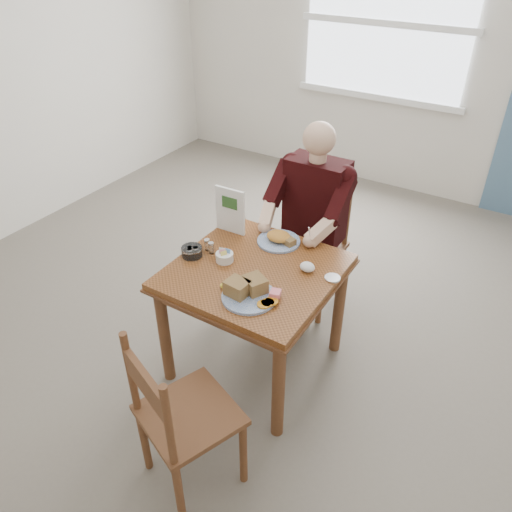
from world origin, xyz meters
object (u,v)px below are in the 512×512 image
Objects in this scene: near_plate at (249,291)px; far_plate at (280,239)px; chair_far at (314,244)px; chair_near at (181,418)px; table at (255,284)px; diner at (311,209)px.

far_plate is (-0.12, 0.55, -0.01)m from near_plate.
chair_far is 2.70× the size of near_plate.
chair_far is at bearing 94.73° from chair_near.
far_plate reaches higher than table.
diner is (-0.14, 1.58, 0.33)m from chair_near.
table is 0.73m from diner.
chair_far is 2.79× the size of far_plate.
near_plate is (0.11, -1.03, 0.31)m from chair_far.
diner is at bearing 95.00° from chair_near.
table is 0.90m from chair_near.
table is 2.61× the size of near_plate.
near_plate is at bearing -84.03° from chair_far.
chair_far is 0.34m from diner.
chair_near is at bearing -85.27° from chair_far.
table is 0.66× the size of diner.
far_plate is at bearing -91.97° from chair_far.
near_plate is (-0.03, 0.65, 0.31)m from chair_near.
table is 0.35m from far_plate.
chair_far is at bearing 90.00° from table.
chair_far reaches higher than table.
far_plate is (-0.02, -0.48, 0.30)m from chair_far.
far_plate is at bearing 102.78° from near_plate.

